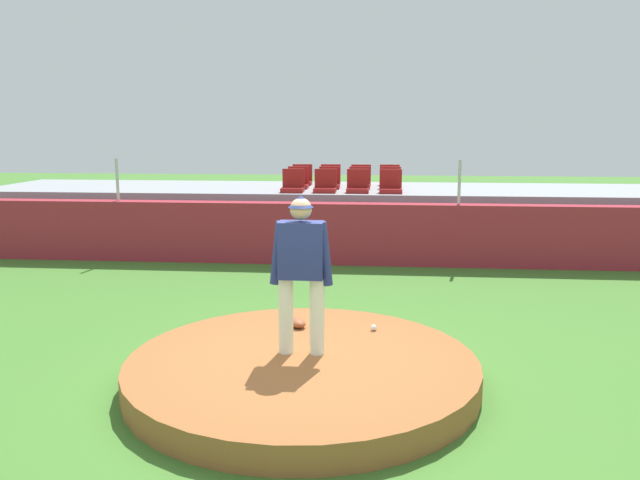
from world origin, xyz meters
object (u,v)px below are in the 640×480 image
(stadium_chair_9, at_px, (330,179))
(pitcher, at_px, (301,263))
(stadium_chair_10, at_px, (361,179))
(stadium_chair_1, at_px, (325,185))
(stadium_chair_8, at_px, (302,179))
(stadium_chair_0, at_px, (293,185))
(stadium_chair_5, at_px, (329,182))
(stadium_chair_2, at_px, (358,185))
(stadium_chair_7, at_px, (390,182))
(baseball, at_px, (374,328))
(stadium_chair_6, at_px, (360,182))
(fielding_glove, at_px, (296,323))
(stadium_chair_11, at_px, (390,179))
(stadium_chair_3, at_px, (391,186))
(stadium_chair_4, at_px, (298,182))

(stadium_chair_9, bearing_deg, pitcher, 92.23)
(stadium_chair_10, bearing_deg, stadium_chair_1, 66.99)
(stadium_chair_8, bearing_deg, stadium_chair_0, 90.25)
(stadium_chair_1, relative_size, stadium_chair_5, 1.00)
(stadium_chair_2, height_order, stadium_chair_7, same)
(baseball, distance_m, stadium_chair_6, 7.21)
(fielding_glove, xyz_separation_m, stadium_chair_7, (1.27, 7.07, 1.13))
(pitcher, xyz_separation_m, stadium_chair_1, (-0.33, 7.07, 0.19))
(stadium_chair_6, xyz_separation_m, stadium_chair_11, (0.70, 0.89, 0.00))
(fielding_glove, xyz_separation_m, stadium_chair_1, (-0.15, 6.18, 1.13))
(stadium_chair_3, distance_m, stadium_chair_8, 2.73)
(baseball, distance_m, stadium_chair_3, 6.35)
(fielding_glove, bearing_deg, stadium_chair_10, -41.75)
(pitcher, relative_size, stadium_chair_10, 3.45)
(fielding_glove, height_order, stadium_chair_1, stadium_chair_1)
(pitcher, xyz_separation_m, baseball, (0.78, 0.84, -0.96))
(stadium_chair_10, bearing_deg, baseball, 92.70)
(stadium_chair_4, relative_size, stadium_chair_5, 1.00)
(stadium_chair_3, relative_size, stadium_chair_11, 1.00)
(stadium_chair_5, height_order, stadium_chair_10, same)
(stadium_chair_0, xyz_separation_m, stadium_chair_4, (0.00, 0.86, 0.00))
(baseball, distance_m, stadium_chair_9, 8.14)
(stadium_chair_9, bearing_deg, baseball, 97.99)
(fielding_glove, relative_size, stadium_chair_9, 0.60)
(baseball, xyz_separation_m, stadium_chair_8, (-1.82, 7.95, 1.15))
(stadium_chair_4, relative_size, stadium_chair_8, 1.00)
(pitcher, height_order, baseball, pitcher)
(stadium_chair_7, bearing_deg, stadium_chair_11, -90.01)
(stadium_chair_5, height_order, stadium_chair_11, same)
(stadium_chair_1, height_order, stadium_chair_8, same)
(pitcher, height_order, stadium_chair_6, pitcher)
(stadium_chair_4, height_order, stadium_chair_7, same)
(stadium_chair_2, height_order, stadium_chair_9, same)
(fielding_glove, bearing_deg, stadium_chair_7, -47.77)
(stadium_chair_2, bearing_deg, stadium_chair_5, -51.30)
(stadium_chair_8, bearing_deg, stadium_chair_5, 130.88)
(stadium_chair_9, bearing_deg, stadium_chair_1, 90.54)
(stadium_chair_9, bearing_deg, stadium_chair_6, 130.33)
(pitcher, xyz_separation_m, stadium_chair_8, (-1.04, 8.79, 0.19))
(stadium_chair_0, bearing_deg, stadium_chair_5, -129.68)
(stadium_chair_8, relative_size, stadium_chair_9, 1.00)
(stadium_chair_4, bearing_deg, stadium_chair_1, 129.50)
(stadium_chair_11, bearing_deg, stadium_chair_5, 32.63)
(stadium_chair_3, xyz_separation_m, stadium_chair_5, (-1.39, 0.86, 0.00))
(stadium_chair_7, xyz_separation_m, stadium_chair_9, (-1.44, 0.86, 0.00))
(stadium_chair_2, height_order, stadium_chair_5, same)
(baseball, xyz_separation_m, stadium_chair_7, (0.32, 7.12, 1.15))
(baseball, bearing_deg, stadium_chair_0, 106.20)
(stadium_chair_4, xyz_separation_m, stadium_chair_5, (0.73, 0.01, 0.00))
(stadium_chair_3, distance_m, stadium_chair_5, 1.64)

